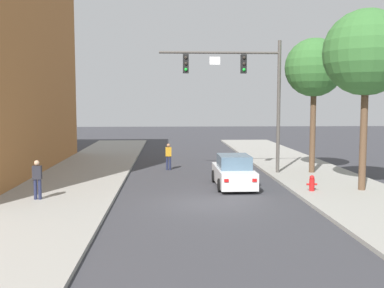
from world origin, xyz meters
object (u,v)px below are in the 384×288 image
Objects in this scene: car_lead_white at (234,172)px; fire_hydrant at (312,183)px; pedestrian_sidewalk_left_walker at (37,178)px; street_tree_second at (314,68)px; traffic_signal_mast at (245,81)px; street_tree_nearest at (366,53)px; pedestrian_crossing_road at (169,155)px.

car_lead_white is 5.90× the size of fire_hydrant.
street_tree_second is at bearing 25.83° from pedestrian_sidewalk_left_walker.
street_tree_second is (3.94, -0.07, 0.74)m from traffic_signal_mast.
pedestrian_sidewalk_left_walker is (-9.78, -6.71, -4.29)m from traffic_signal_mast.
street_tree_second is (-0.64, 5.31, -0.28)m from street_tree_nearest.
car_lead_white is at bearing -107.54° from traffic_signal_mast.
car_lead_white is 8.24m from street_tree_nearest.
pedestrian_crossing_road is at bearing 151.83° from traffic_signal_mast.
pedestrian_sidewalk_left_walker is at bearing -154.17° from street_tree_second.
pedestrian_crossing_road is 10.19m from fire_hydrant.
street_tree_nearest is (2.39, 0.13, 5.87)m from fire_hydrant.
pedestrian_crossing_road is 0.20× the size of street_tree_nearest.
street_tree_nearest reaches higher than car_lead_white.
pedestrian_sidewalk_left_walker is 16.05m from street_tree_second.
pedestrian_sidewalk_left_walker is at bearing -174.72° from street_tree_nearest.
street_tree_second reaches higher than car_lead_white.
street_tree_nearest is at bearing -40.85° from pedestrian_crossing_road.
traffic_signal_mast is at bearing 34.46° from pedestrian_sidewalk_left_walker.
fire_hydrant is at bearing -30.71° from car_lead_white.
street_tree_second is (1.75, 5.44, 5.59)m from fire_hydrant.
street_tree_nearest is (4.58, -5.38, 1.02)m from traffic_signal_mast.
fire_hydrant is at bearing -176.83° from street_tree_nearest.
traffic_signal_mast is 6.62m from pedestrian_crossing_road.
street_tree_nearest is at bearing -83.14° from street_tree_second.
pedestrian_crossing_road is 10.04m from street_tree_second.
pedestrian_sidewalk_left_walker is at bearing -121.13° from pedestrian_crossing_road.
pedestrian_crossing_road is 12.98m from street_tree_nearest.
pedestrian_sidewalk_left_walker is at bearing -145.54° from traffic_signal_mast.
street_tree_second is (8.26, -2.39, 5.19)m from pedestrian_crossing_road.
car_lead_white is 9.22m from pedestrian_sidewalk_left_walker.
pedestrian_crossing_road is (-3.20, 5.86, 0.19)m from car_lead_white.
car_lead_white is 0.52× the size of street_tree_nearest.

